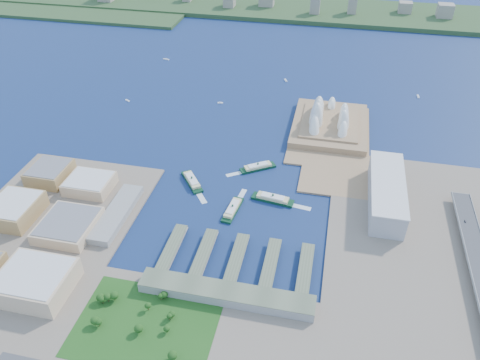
% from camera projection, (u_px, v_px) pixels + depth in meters
% --- Properties ---
extents(ground, '(3000.00, 3000.00, 0.00)m').
position_uv_depth(ground, '(239.00, 221.00, 640.36)').
color(ground, '#101E4F').
rests_on(ground, ground).
extents(west_land, '(220.00, 390.00, 3.00)m').
position_uv_depth(west_land, '(31.00, 245.00, 599.79)').
color(west_land, '#786B5D').
rests_on(west_land, ground).
extents(south_land, '(720.00, 180.00, 3.00)m').
position_uv_depth(south_land, '(194.00, 353.00, 473.93)').
color(south_land, '#786B5D').
rests_on(south_land, ground).
extents(east_land, '(240.00, 500.00, 3.00)m').
position_uv_depth(east_land, '(426.00, 275.00, 558.69)').
color(east_land, '#786B5D').
rests_on(east_land, ground).
extents(peninsula, '(135.00, 220.00, 3.00)m').
position_uv_depth(peninsula, '(330.00, 134.00, 825.90)').
color(peninsula, '#967552').
rests_on(peninsula, ground).
extents(far_shore, '(2200.00, 260.00, 12.00)m').
position_uv_depth(far_shore, '(309.00, 10.00, 1409.35)').
color(far_shore, '#2D4926').
rests_on(far_shore, ground).
extents(opera_house, '(134.00, 180.00, 58.00)m').
position_uv_depth(opera_house, '(331.00, 113.00, 824.08)').
color(opera_house, white).
rests_on(opera_house, peninsula).
extents(toaster_building, '(45.00, 155.00, 35.00)m').
position_uv_depth(toaster_building, '(386.00, 193.00, 657.70)').
color(toaster_building, '#99999F').
rests_on(toaster_building, east_land).
extents(west_buildings, '(200.00, 280.00, 27.00)m').
position_uv_depth(west_buildings, '(43.00, 219.00, 618.52)').
color(west_buildings, '#9A7D4D').
rests_on(west_buildings, west_land).
extents(ferry_wharves, '(184.00, 90.00, 9.30)m').
position_uv_depth(ferry_wharves, '(237.00, 259.00, 576.07)').
color(ferry_wharves, '#555E47').
rests_on(ferry_wharves, ground).
extents(terminal_building, '(200.00, 28.00, 12.00)m').
position_uv_depth(terminal_building, '(226.00, 294.00, 526.03)').
color(terminal_building, gray).
rests_on(terminal_building, south_land).
extents(park, '(150.00, 110.00, 16.00)m').
position_uv_depth(park, '(145.00, 321.00, 494.42)').
color(park, '#194714').
rests_on(park, south_land).
extents(far_skyline, '(1900.00, 140.00, 55.00)m').
position_uv_depth(far_skyline, '(309.00, 0.00, 1373.80)').
color(far_skyline, gray).
rests_on(far_skyline, far_shore).
extents(ferry_a, '(47.21, 56.44, 11.17)m').
position_uv_depth(ferry_a, '(192.00, 180.00, 707.70)').
color(ferry_a, '#0D341D').
rests_on(ferry_a, ground).
extents(ferry_b, '(56.04, 43.92, 10.87)m').
position_uv_depth(ferry_b, '(258.00, 166.00, 738.01)').
color(ferry_b, '#0D341D').
rests_on(ferry_b, ground).
extents(ferry_c, '(21.34, 58.50, 10.81)m').
position_uv_depth(ferry_c, '(233.00, 208.00, 654.20)').
color(ferry_c, '#0D341D').
rests_on(ferry_c, ground).
extents(ferry_d, '(62.76, 23.93, 11.57)m').
position_uv_depth(ferry_d, '(273.00, 197.00, 672.54)').
color(ferry_d, '#0D341D').
rests_on(ferry_d, ground).
extents(boat_a, '(11.88, 8.75, 2.32)m').
position_uv_depth(boat_a, '(128.00, 100.00, 931.99)').
color(boat_a, white).
rests_on(boat_a, ground).
extents(boat_b, '(10.67, 5.12, 2.76)m').
position_uv_depth(boat_b, '(220.00, 103.00, 923.18)').
color(boat_b, white).
rests_on(boat_b, ground).
extents(boat_c, '(4.52, 13.25, 2.94)m').
position_uv_depth(boat_c, '(418.00, 96.00, 946.35)').
color(boat_c, white).
rests_on(boat_c, ground).
extents(boat_d, '(16.10, 6.56, 2.65)m').
position_uv_depth(boat_d, '(166.00, 59.00, 1106.08)').
color(boat_d, white).
rests_on(boat_d, ground).
extents(boat_e, '(8.78, 13.16, 3.10)m').
position_uv_depth(boat_e, '(286.00, 80.00, 1009.15)').
color(boat_e, white).
rests_on(boat_e, ground).
extents(car_c, '(1.91, 4.71, 1.37)m').
position_uv_depth(car_c, '(465.00, 221.00, 616.10)').
color(car_c, slate).
rests_on(car_c, expressway).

